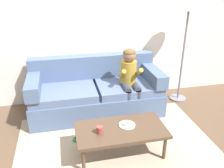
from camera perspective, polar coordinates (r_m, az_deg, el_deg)
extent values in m
plane|color=brown|center=(3.51, 0.35, -12.85)|extent=(10.00, 10.00, 0.00)
cube|color=silver|center=(4.24, -4.00, 14.43)|extent=(8.00, 0.10, 2.80)
cube|color=tan|center=(3.31, 1.35, -15.30)|extent=(2.66, 2.04, 0.01)
cube|color=slate|center=(4.05, -3.72, -4.21)|extent=(2.14, 0.90, 0.38)
cube|color=slate|center=(3.86, -11.57, -2.04)|extent=(1.03, 0.74, 0.12)
cube|color=slate|center=(4.00, 3.89, -0.59)|extent=(1.03, 0.74, 0.12)
cube|color=slate|center=(4.16, -4.69, 4.24)|extent=(2.14, 0.20, 0.40)
cube|color=slate|center=(3.86, -18.25, -0.02)|extent=(0.20, 0.90, 0.22)
cube|color=slate|center=(4.11, 9.59, 2.41)|extent=(0.20, 0.90, 0.22)
cube|color=#4C3828|center=(3.05, 2.12, -10.90)|extent=(1.13, 0.59, 0.04)
cylinder|color=#4C3828|center=(2.92, -6.85, -17.74)|extent=(0.04, 0.04, 0.34)
cylinder|color=#4C3828|center=(3.13, 12.48, -14.75)|extent=(0.04, 0.04, 0.34)
cylinder|color=#4C3828|center=(3.28, -7.78, -12.35)|extent=(0.04, 0.04, 0.34)
cylinder|color=#4C3828|center=(3.48, 9.29, -10.13)|extent=(0.04, 0.04, 0.34)
cylinder|color=olive|center=(3.87, 3.94, 2.71)|extent=(0.26, 0.26, 0.40)
sphere|color=#846047|center=(3.75, 4.16, 6.82)|extent=(0.21, 0.21, 0.21)
ellipsoid|color=brown|center=(3.74, 4.18, 7.51)|extent=(0.20, 0.20, 0.12)
cylinder|color=#333847|center=(3.79, 3.34, -0.87)|extent=(0.11, 0.30, 0.11)
cylinder|color=#333847|center=(3.77, 3.87, -4.98)|extent=(0.09, 0.09, 0.44)
cube|color=black|center=(3.85, 3.98, -8.58)|extent=(0.10, 0.20, 0.06)
cylinder|color=olive|center=(3.73, 2.40, 2.47)|extent=(0.07, 0.29, 0.23)
cylinder|color=#333847|center=(3.83, 5.64, -0.64)|extent=(0.11, 0.30, 0.11)
cylinder|color=#333847|center=(3.81, 6.19, -4.71)|extent=(0.09, 0.09, 0.44)
cube|color=black|center=(3.90, 6.26, -8.27)|extent=(0.10, 0.20, 0.06)
cylinder|color=olive|center=(3.80, 6.37, 2.79)|extent=(0.07, 0.29, 0.23)
cylinder|color=white|center=(3.09, 3.61, -9.77)|extent=(0.21, 0.21, 0.01)
torus|color=beige|center=(3.08, 3.62, -9.38)|extent=(0.13, 0.13, 0.04)
cylinder|color=#993D38|center=(2.94, -2.99, -10.89)|extent=(0.08, 0.08, 0.09)
cube|color=#339E56|center=(3.48, -7.54, -12.93)|extent=(0.16, 0.09, 0.05)
cylinder|color=#339E56|center=(3.47, -8.97, -13.07)|extent=(0.06, 0.06, 0.05)
cylinder|color=#339E56|center=(3.48, -6.12, -12.78)|extent=(0.06, 0.06, 0.05)
cylinder|color=slate|center=(4.70, 15.42, -3.27)|extent=(0.30, 0.30, 0.03)
cylinder|color=slate|center=(4.39, 16.62, 6.52)|extent=(0.04, 0.04, 1.65)
cone|color=beige|center=(4.22, 18.13, 18.29)|extent=(0.37, 0.37, 0.26)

